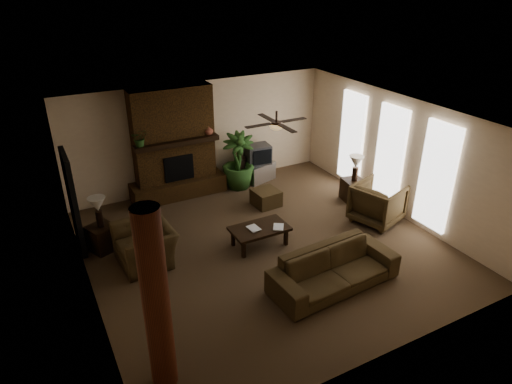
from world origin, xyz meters
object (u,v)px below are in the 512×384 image
ottoman (266,198)px  lamp_right (356,164)px  sofa (335,263)px  side_table_right (353,190)px  side_table_left (102,238)px  log_column (156,303)px  armchair_left (145,239)px  coffee_table (260,230)px  floor_vase (241,167)px  armchair_right (378,201)px  lamp_left (98,207)px  floor_plant (238,172)px  tv_stand (259,172)px

ottoman → lamp_right: lamp_right is taller
sofa → side_table_right: 3.63m
sofa → side_table_left: sofa is taller
log_column → lamp_right: size_ratio=4.31×
armchair_left → coffee_table: bearing=73.4°
floor_vase → side_table_right: size_ratio=1.40×
floor_vase → side_table_left: (-4.02, -1.68, -0.16)m
log_column → lamp_right: log_column is taller
sofa → armchair_left: armchair_left is taller
armchair_right → coffee_table: armchair_right is taller
armchair_right → coffee_table: bearing=64.7°
floor_vase → lamp_left: 4.38m
lamp_left → side_table_right: bearing=-6.0°
sofa → floor_vase: sofa is taller
ottoman → lamp_left: 4.04m
lamp_left → coffee_table: bearing=-25.5°
side_table_left → ottoman: bearing=2.1°
floor_vase → floor_plant: (-0.20, -0.26, -0.01)m
side_table_left → lamp_left: 0.73m
floor_plant → log_column: bearing=-125.2°
armchair_left → armchair_right: same height
armchair_left → lamp_right: (5.36, 0.20, 0.49)m
log_column → lamp_left: log_column is taller
floor_plant → coffee_table: bearing=-107.2°
tv_stand → sofa: bearing=-118.6°
coffee_table → side_table_right: side_table_right is taller
tv_stand → side_table_left: side_table_left is taller
floor_plant → side_table_right: (2.23, -2.04, -0.14)m
floor_plant → floor_vase: bearing=52.8°
armchair_left → side_table_left: size_ratio=2.15×
armchair_right → ottoman: bearing=26.4°
tv_stand → armchair_left: bearing=-164.8°
ottoman → lamp_right: size_ratio=0.92×
floor_plant → armchair_left: bearing=-144.3°
lamp_left → side_table_right: 6.11m
tv_stand → log_column: bearing=-146.0°
coffee_table → lamp_left: 3.32m
side_table_right → lamp_right: bearing=-107.4°
armchair_right → floor_plant: size_ratio=0.69×
armchair_right → floor_vase: armchair_right is taller
coffee_table → ottoman: size_ratio=2.00×
tv_stand → floor_vase: floor_vase is taller
coffee_table → lamp_right: (3.09, 0.74, 0.63)m
floor_plant → side_table_left: 4.08m
tv_stand → floor_plant: floor_plant is taller
sofa → side_table_left: (-3.51, 3.22, -0.20)m
tv_stand → lamp_left: (-4.50, -1.53, 0.75)m
side_table_right → side_table_left: bearing=174.1°
tv_stand → lamp_right: bearing=-71.9°
floor_plant → lamp_left: size_ratio=2.31×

